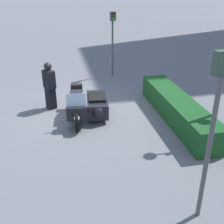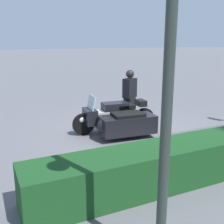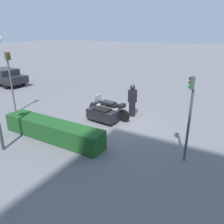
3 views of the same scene
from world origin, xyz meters
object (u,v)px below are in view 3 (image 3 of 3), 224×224
at_px(parked_car_background, 5,76).
at_px(traffic_light_far, 190,107).
at_px(police_motorcycle, 104,111).
at_px(traffic_light_near, 10,74).
at_px(hedge_bush_curbside, 52,130).
at_px(officer_rider, 132,100).

bearing_deg(parked_car_background, traffic_light_far, 169.70).
xyz_separation_m(traffic_light_far, parked_car_background, (16.01, -4.15, -1.27)).
height_order(police_motorcycle, traffic_light_near, traffic_light_near).
bearing_deg(hedge_bush_curbside, officer_rider, -112.77).
xyz_separation_m(traffic_light_near, traffic_light_far, (-9.42, 0.16, -0.18)).
distance_m(officer_rider, hedge_bush_curbside, 4.58).
distance_m(hedge_bush_curbside, traffic_light_far, 5.62).
relative_size(police_motorcycle, officer_rider, 1.49).
bearing_deg(parked_car_background, traffic_light_near, 153.06).
height_order(traffic_light_near, traffic_light_far, traffic_light_near).
bearing_deg(hedge_bush_curbside, traffic_light_far, -167.63).
xyz_separation_m(police_motorcycle, traffic_light_near, (4.88, 1.63, 1.74)).
bearing_deg(traffic_light_far, traffic_light_near, -9.49).
xyz_separation_m(police_motorcycle, officer_rider, (-1.04, -1.25, 0.45)).
xyz_separation_m(police_motorcycle, traffic_light_far, (-4.53, 1.79, 1.56)).
relative_size(police_motorcycle, hedge_bush_curbside, 0.53).
height_order(police_motorcycle, traffic_light_far, traffic_light_far).
bearing_deg(traffic_light_near, hedge_bush_curbside, -19.91).
distance_m(officer_rider, parked_car_background, 12.56).
relative_size(police_motorcycle, traffic_light_far, 0.86).
relative_size(officer_rider, parked_car_background, 0.40).
distance_m(police_motorcycle, officer_rider, 1.69).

